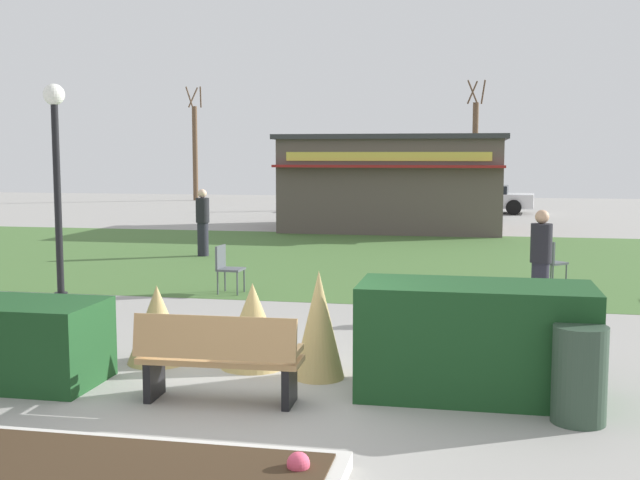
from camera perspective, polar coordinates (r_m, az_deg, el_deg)
The scene contains 18 objects.
ground_plane at distance 8.45m, azimuth -3.89°, elevation -11.51°, with size 80.00×80.00×0.00m, color #999691.
lawn_patch at distance 19.51m, azimuth 4.88°, elevation -1.35°, with size 36.00×12.00×0.01m, color #446B33.
park_bench at distance 8.29m, azimuth -7.32°, elevation -8.44°, with size 1.71×0.57×0.95m.
hedge_right at distance 8.62m, azimuth 11.10°, elevation -7.10°, with size 2.46×1.10×1.21m, color #19421E.
ornamental_grass_behind_left at distance 9.12m, azimuth -0.08°, elevation -6.10°, with size 0.59×0.59×1.25m, color tan.
ornamental_grass_behind_right at distance 9.64m, azimuth -4.86°, elevation -6.13°, with size 0.80×0.80×1.03m, color tan.
ornamental_grass_behind_center at distance 10.01m, azimuth -11.64°, elevation -5.95°, with size 0.75×0.75×0.97m, color tan.
lamppost_mid at distance 14.15m, azimuth -18.47°, elevation 5.13°, with size 0.36×0.36×3.74m.
trash_bin at distance 8.06m, azimuth 18.20°, elevation -9.20°, with size 0.52×0.52×0.94m, color #2D4233.
food_kiosk at distance 27.28m, azimuth 5.38°, elevation 4.18°, with size 7.46×5.33×3.19m.
cafe_chair_west at distance 14.70m, azimuth -6.78°, elevation -1.80°, with size 0.46×0.46×0.89m.
cafe_chair_center at distance 16.02m, azimuth 16.19°, elevation -1.34°, with size 0.62×0.62×0.89m.
person_strolling at distance 20.11m, azimuth -8.45°, elevation 1.29°, with size 0.34×0.34×1.69m.
person_standing at distance 13.08m, azimuth 15.63°, elevation -1.52°, with size 0.34×0.34×1.69m.
parked_car_west_slot at distance 35.62m, azimuth 3.03°, elevation 3.13°, with size 4.32×2.30×1.20m.
parked_car_center_slot at distance 35.26m, azimuth 11.68°, elevation 2.98°, with size 4.33×2.31×1.20m.
tree_left_bg at distance 39.25m, azimuth 11.10°, elevation 6.28°, with size 0.91×0.96×6.09m.
tree_right_bg at distance 44.39m, azimuth -8.99°, elevation 6.39°, with size 0.91×0.96×6.22m.
Camera 1 is at (2.11, -7.77, 2.58)m, focal length 44.39 mm.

